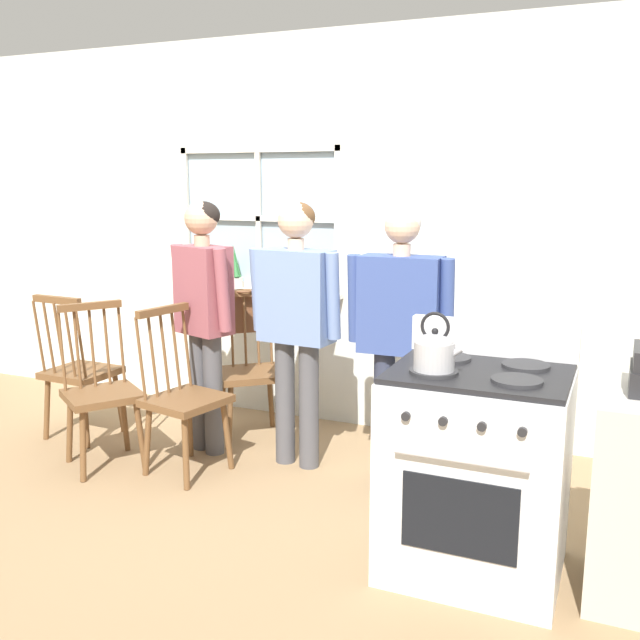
% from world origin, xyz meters
% --- Properties ---
extents(ground_plane, '(16.00, 16.00, 0.00)m').
position_xyz_m(ground_plane, '(0.00, 0.00, 0.00)').
color(ground_plane, '#937551').
extents(wall_back, '(6.40, 0.16, 2.70)m').
position_xyz_m(wall_back, '(0.03, 1.40, 1.34)').
color(wall_back, silver).
rests_on(wall_back, ground_plane).
extents(chair_by_window, '(0.58, 0.58, 0.99)m').
position_xyz_m(chair_by_window, '(-0.29, 0.86, 0.45)').
color(chair_by_window, brown).
rests_on(chair_by_window, ground_plane).
extents(chair_near_wall, '(0.57, 0.57, 0.99)m').
position_xyz_m(chair_near_wall, '(-0.88, 0.08, 0.45)').
color(chair_near_wall, brown).
rests_on(chair_near_wall, ground_plane).
extents(chair_center_cluster, '(0.44, 0.42, 0.99)m').
position_xyz_m(chair_center_cluster, '(-1.34, 0.40, 0.45)').
color(chair_center_cluster, brown).
rests_on(chair_center_cluster, ground_plane).
extents(chair_near_stove, '(0.48, 0.50, 0.99)m').
position_xyz_m(chair_near_stove, '(-0.36, 0.18, 0.45)').
color(chair_near_stove, brown).
rests_on(chair_near_stove, ground_plane).
extents(person_elderly_left, '(0.50, 0.31, 1.59)m').
position_xyz_m(person_elderly_left, '(-0.42, 0.52, 0.96)').
color(person_elderly_left, '#4C4C51').
rests_on(person_elderly_left, ground_plane).
extents(person_teen_center, '(0.59, 0.25, 1.59)m').
position_xyz_m(person_teen_center, '(0.20, 0.55, 0.98)').
color(person_teen_center, '#4C4C51').
rests_on(person_teen_center, ground_plane).
extents(person_adult_right, '(0.60, 0.22, 1.57)m').
position_xyz_m(person_adult_right, '(0.84, 0.55, 0.95)').
color(person_adult_right, '#2D3347').
rests_on(person_adult_right, ground_plane).
extents(stove, '(0.75, 0.68, 1.08)m').
position_xyz_m(stove, '(1.44, -0.23, 0.47)').
color(stove, silver).
rests_on(stove, ground_plane).
extents(kettle, '(0.21, 0.17, 0.25)m').
position_xyz_m(kettle, '(1.27, -0.36, 1.02)').
color(kettle, '#B7B7BC').
rests_on(kettle, stove).
extents(potted_plant, '(0.14, 0.14, 0.33)m').
position_xyz_m(potted_plant, '(-0.66, 1.31, 1.04)').
color(potted_plant, beige).
rests_on(potted_plant, wall_back).
extents(handbag, '(0.25, 0.25, 0.31)m').
position_xyz_m(handbag, '(-0.44, 1.04, 0.82)').
color(handbag, brown).
rests_on(handbag, chair_by_window).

